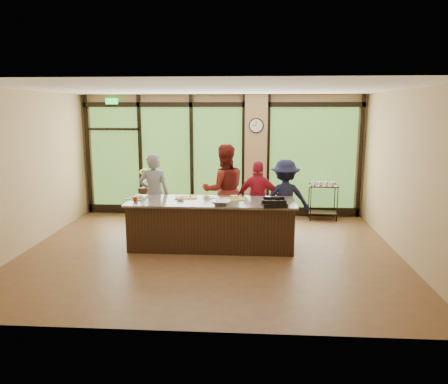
# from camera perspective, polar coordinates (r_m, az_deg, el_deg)

# --- Properties ---
(floor) EXTENTS (7.00, 7.00, 0.00)m
(floor) POSITION_cam_1_polar(r_m,az_deg,el_deg) (8.32, -1.79, -7.79)
(floor) COLOR brown
(floor) RESTS_ON ground
(ceiling) EXTENTS (7.00, 7.00, 0.00)m
(ceiling) POSITION_cam_1_polar(r_m,az_deg,el_deg) (7.88, -1.92, 13.33)
(ceiling) COLOR white
(ceiling) RESTS_ON back_wall
(back_wall) EXTENTS (7.00, 0.00, 7.00)m
(back_wall) POSITION_cam_1_polar(r_m,az_deg,el_deg) (10.93, -0.31, 4.78)
(back_wall) COLOR tan
(back_wall) RESTS_ON floor
(left_wall) EXTENTS (0.00, 6.00, 6.00)m
(left_wall) POSITION_cam_1_polar(r_m,az_deg,el_deg) (9.01, -24.63, 2.48)
(left_wall) COLOR tan
(left_wall) RESTS_ON floor
(right_wall) EXTENTS (0.00, 6.00, 6.00)m
(right_wall) POSITION_cam_1_polar(r_m,az_deg,el_deg) (8.38, 22.72, 2.06)
(right_wall) COLOR tan
(right_wall) RESTS_ON floor
(window_wall) EXTENTS (6.90, 0.12, 3.00)m
(window_wall) POSITION_cam_1_polar(r_m,az_deg,el_deg) (10.89, 0.53, 4.20)
(window_wall) COLOR tan
(window_wall) RESTS_ON floor
(island_base) EXTENTS (3.10, 1.00, 0.88)m
(island_base) POSITION_cam_1_polar(r_m,az_deg,el_deg) (8.47, -1.61, -4.32)
(island_base) COLOR black
(island_base) RESTS_ON floor
(countertop) EXTENTS (3.20, 1.10, 0.04)m
(countertop) POSITION_cam_1_polar(r_m,az_deg,el_deg) (8.36, -1.63, -1.28)
(countertop) COLOR slate
(countertop) RESTS_ON island_base
(wall_clock) EXTENTS (0.36, 0.04, 0.36)m
(wall_clock) POSITION_cam_1_polar(r_m,az_deg,el_deg) (10.71, 4.22, 8.65)
(wall_clock) COLOR black
(wall_clock) RESTS_ON window_wall
(cook_left) EXTENTS (0.66, 0.46, 1.75)m
(cook_left) POSITION_cam_1_polar(r_m,az_deg,el_deg) (9.27, -9.10, -0.36)
(cook_left) COLOR slate
(cook_left) RESTS_ON floor
(cook_midleft) EXTENTS (1.11, 0.97, 1.93)m
(cook_midleft) POSITION_cam_1_polar(r_m,az_deg,el_deg) (9.18, 0.01, 0.24)
(cook_midleft) COLOR maroon
(cook_midleft) RESTS_ON floor
(cook_midright) EXTENTS (0.99, 0.52, 1.60)m
(cook_midright) POSITION_cam_1_polar(r_m,az_deg,el_deg) (9.06, 4.51, -1.00)
(cook_midright) COLOR #B31B34
(cook_midright) RESTS_ON floor
(cook_right) EXTENTS (1.10, 0.70, 1.63)m
(cook_right) POSITION_cam_1_polar(r_m,az_deg,el_deg) (9.12, 7.94, -0.90)
(cook_right) COLOR #161832
(cook_right) RESTS_ON floor
(roasting_pan) EXTENTS (0.47, 0.39, 0.08)m
(roasting_pan) POSITION_cam_1_polar(r_m,az_deg,el_deg) (7.91, 6.54, -1.63)
(roasting_pan) COLOR black
(roasting_pan) RESTS_ON countertop
(mixing_bowl) EXTENTS (0.40, 0.40, 0.08)m
(mixing_bowl) POSITION_cam_1_polar(r_m,az_deg,el_deg) (7.98, -0.40, -1.41)
(mixing_bowl) COLOR silver
(mixing_bowl) RESTS_ON countertop
(cutting_board_left) EXTENTS (0.42, 0.36, 0.01)m
(cutting_board_left) POSITION_cam_1_polar(r_m,az_deg,el_deg) (8.69, -11.48, -0.86)
(cutting_board_left) COLOR #4B9937
(cutting_board_left) RESTS_ON countertop
(cutting_board_center) EXTENTS (0.49, 0.41, 0.01)m
(cutting_board_center) POSITION_cam_1_polar(r_m,az_deg,el_deg) (8.68, -4.99, -0.69)
(cutting_board_center) COLOR gold
(cutting_board_center) RESTS_ON countertop
(cutting_board_right) EXTENTS (0.51, 0.42, 0.01)m
(cutting_board_right) POSITION_cam_1_polar(r_m,az_deg,el_deg) (8.48, 1.23, -0.92)
(cutting_board_right) COLOR gold
(cutting_board_right) RESTS_ON countertop
(prep_bowl_near) EXTENTS (0.17, 0.17, 0.05)m
(prep_bowl_near) POSITION_cam_1_polar(r_m,az_deg,el_deg) (8.72, -11.01, -0.67)
(prep_bowl_near) COLOR silver
(prep_bowl_near) RESTS_ON countertop
(prep_bowl_mid) EXTENTS (0.15, 0.15, 0.05)m
(prep_bowl_mid) POSITION_cam_1_polar(r_m,az_deg,el_deg) (8.45, -5.73, -0.91)
(prep_bowl_mid) COLOR silver
(prep_bowl_mid) RESTS_ON countertop
(prep_bowl_far) EXTENTS (0.19, 0.19, 0.03)m
(prep_bowl_far) POSITION_cam_1_polar(r_m,az_deg,el_deg) (8.69, 1.35, -0.57)
(prep_bowl_far) COLOR silver
(prep_bowl_far) RESTS_ON countertop
(red_ramekin) EXTENTS (0.13, 0.13, 0.08)m
(red_ramekin) POSITION_cam_1_polar(r_m,az_deg,el_deg) (8.47, -11.50, -0.94)
(red_ramekin) COLOR red
(red_ramekin) RESTS_ON countertop
(flower_stand) EXTENTS (0.49, 0.49, 0.75)m
(flower_stand) POSITION_cam_1_polar(r_m,az_deg,el_deg) (10.93, -9.72, -1.35)
(flower_stand) COLOR black
(flower_stand) RESTS_ON floor
(flower_vase) EXTENTS (0.33, 0.33, 0.29)m
(flower_vase) POSITION_cam_1_polar(r_m,az_deg,el_deg) (10.83, -9.81, 1.36)
(flower_vase) COLOR olive
(flower_vase) RESTS_ON flower_stand
(bar_cart) EXTENTS (0.71, 0.43, 0.94)m
(bar_cart) POSITION_cam_1_polar(r_m,az_deg,el_deg) (10.79, 12.81, -0.62)
(bar_cart) COLOR black
(bar_cart) RESTS_ON floor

